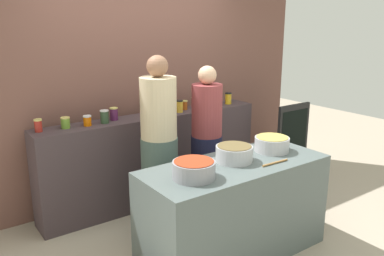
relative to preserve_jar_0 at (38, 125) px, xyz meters
The scene contains 23 objects.
ground 2.02m from the preserve_jar_0, 42.58° to the right, with size 12.00×12.00×0.00m, color tan.
storefront_wall 1.34m from the preserve_jar_0, 13.80° to the left, with size 4.80×0.12×3.00m, color brown.
display_shelf 1.37m from the preserve_jar_0, ahead, with size 2.70×0.36×1.03m, color #3E3236.
prep_table 2.02m from the preserve_jar_0, 49.23° to the right, with size 1.70×0.70×0.88m, color #4F5B5B.
preserve_jar_0 is the anchor object (origin of this frame).
preserve_jar_1 0.26m from the preserve_jar_0, ahead, with size 0.09×0.09×0.11m.
preserve_jar_2 0.47m from the preserve_jar_0, ahead, with size 0.08×0.08×0.11m.
preserve_jar_3 0.66m from the preserve_jar_0, ahead, with size 0.09×0.09×0.14m.
preserve_jar_4 0.79m from the preserve_jar_0, ahead, with size 0.09×0.09×0.14m.
preserve_jar_5 1.24m from the preserve_jar_0, ahead, with size 0.07×0.07×0.12m.
preserve_jar_6 1.37m from the preserve_jar_0, ahead, with size 0.09×0.09×0.11m.
preserve_jar_7 1.57m from the preserve_jar_0, ahead, with size 0.08×0.08×0.14m.
preserve_jar_8 1.69m from the preserve_jar_0, ahead, with size 0.07×0.07×0.11m.
preserve_jar_9 1.86m from the preserve_jar_0, ahead, with size 0.07×0.07×0.13m.
preserve_jar_10 2.07m from the preserve_jar_0, ahead, with size 0.07×0.07×0.12m.
preserve_jar_11 2.34m from the preserve_jar_0, ahead, with size 0.08×0.08×0.15m.
cooking_pot_left 1.69m from the preserve_jar_0, 63.19° to the right, with size 0.34×0.34×0.14m.
cooking_pot_center 1.89m from the preserve_jar_0, 47.56° to the right, with size 0.33×0.33×0.14m.
cooking_pot_right 2.24m from the preserve_jar_0, 38.40° to the right, with size 0.32×0.32×0.14m.
wooden_spoon 2.25m from the preserve_jar_0, 47.30° to the right, with size 0.02×0.02×0.29m, color #9E703D.
cook_with_tongs 1.19m from the preserve_jar_0, 34.14° to the right, with size 0.37×0.37×1.76m.
cook_in_cap 1.71m from the preserve_jar_0, 23.08° to the right, with size 0.33×0.33×1.63m.
chalkboard_sign 3.09m from the preserve_jar_0, 11.46° to the right, with size 0.54×0.05×1.04m.
Camera 1 is at (-2.21, -2.74, 2.08)m, focal length 37.62 mm.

